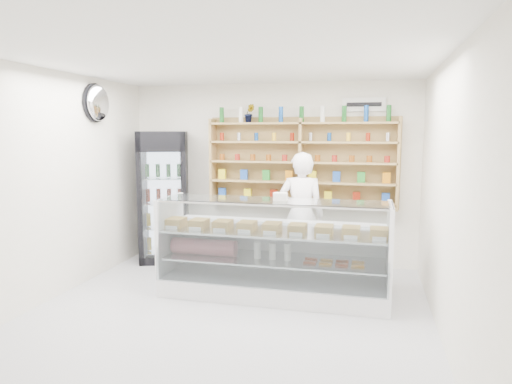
# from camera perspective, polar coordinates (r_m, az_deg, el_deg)

# --- Properties ---
(room) EXTENTS (5.00, 5.00, 5.00)m
(room) POSITION_cam_1_polar(r_m,az_deg,el_deg) (4.78, -4.50, -0.29)
(room) COLOR #B4B4B9
(room) RESTS_ON ground
(display_counter) EXTENTS (2.82, 0.84, 1.23)m
(display_counter) POSITION_cam_1_polar(r_m,az_deg,el_deg) (5.79, 2.19, -9.64)
(display_counter) COLOR white
(display_counter) RESTS_ON floor
(shop_worker) EXTENTS (0.68, 0.48, 1.78)m
(shop_worker) POSITION_cam_1_polar(r_m,az_deg,el_deg) (6.47, 5.65, -2.87)
(shop_worker) COLOR white
(shop_worker) RESTS_ON floor
(drinks_cooler) EXTENTS (0.94, 0.93, 2.06)m
(drinks_cooler) POSITION_cam_1_polar(r_m,az_deg,el_deg) (7.41, -11.43, -0.53)
(drinks_cooler) COLOR black
(drinks_cooler) RESTS_ON floor
(wall_shelving) EXTENTS (2.84, 0.28, 1.33)m
(wall_shelving) POSITION_cam_1_polar(r_m,az_deg,el_deg) (6.92, 5.64, 3.69)
(wall_shelving) COLOR #A6814E
(wall_shelving) RESTS_ON back_wall
(potted_plant) EXTENTS (0.19, 0.17, 0.28)m
(potted_plant) POSITION_cam_1_polar(r_m,az_deg,el_deg) (7.08, -0.83, 9.81)
(potted_plant) COLOR #1E6626
(potted_plant) RESTS_ON wall_shelving
(security_mirror) EXTENTS (0.15, 0.50, 0.50)m
(security_mirror) POSITION_cam_1_polar(r_m,az_deg,el_deg) (6.79, -19.12, 10.48)
(security_mirror) COLOR silver
(security_mirror) RESTS_ON left_wall
(wall_sign) EXTENTS (0.62, 0.03, 0.20)m
(wall_sign) POSITION_cam_1_polar(r_m,az_deg,el_deg) (6.98, 13.35, 10.59)
(wall_sign) COLOR white
(wall_sign) RESTS_ON back_wall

